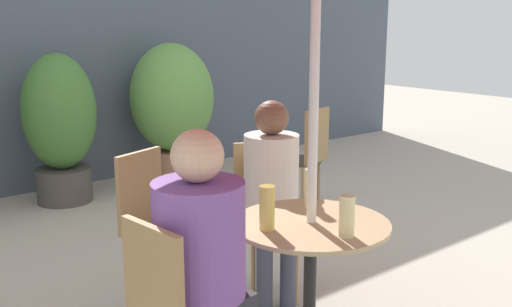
# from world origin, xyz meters

# --- Properties ---
(storefront_wall) EXTENTS (10.00, 0.06, 3.00)m
(storefront_wall) POSITION_xyz_m (0.00, 3.65, 1.50)
(storefront_wall) COLOR #4C5666
(storefront_wall) RESTS_ON ground_plane
(cafe_table_near) EXTENTS (0.72, 0.72, 0.70)m
(cafe_table_near) POSITION_xyz_m (-0.08, -0.09, 0.51)
(cafe_table_near) COLOR black
(cafe_table_near) RESTS_ON ground_plane
(bistro_chair_0) EXTENTS (0.42, 0.44, 0.90)m
(bistro_chair_0) POSITION_xyz_m (0.24, 0.63, 0.54)
(bistro_chair_0) COLOR #42382D
(bistro_chair_0) RESTS_ON ground_plane
(bistro_chair_2) EXTENTS (0.41, 0.43, 0.90)m
(bistro_chair_2) POSITION_xyz_m (-0.38, 0.84, 0.54)
(bistro_chair_2) COLOR #42382D
(bistro_chair_2) RESTS_ON ground_plane
(bistro_chair_3) EXTENTS (0.40, 0.42, 0.90)m
(bistro_chair_3) POSITION_xyz_m (1.44, 1.51, 0.54)
(bistro_chair_3) COLOR #42382D
(bistro_chair_3) RESTS_ON ground_plane
(seated_person_0) EXTENTS (0.36, 0.37, 1.17)m
(seated_person_0) POSITION_xyz_m (0.18, 0.50, 0.71)
(seated_person_0) COLOR #42475B
(seated_person_0) RESTS_ON ground_plane
(seated_person_1) EXTENTS (0.37, 0.35, 1.22)m
(seated_person_1) POSITION_xyz_m (-0.72, -0.15, 0.72)
(seated_person_1) COLOR #2D2D33
(seated_person_1) RESTS_ON ground_plane
(beer_glass_0) EXTENTS (0.07, 0.07, 0.20)m
(beer_glass_0) POSITION_xyz_m (-0.30, -0.04, 0.80)
(beer_glass_0) COLOR #DBC65B
(beer_glass_0) RESTS_ON cafe_table_near
(beer_glass_1) EXTENTS (0.07, 0.07, 0.18)m
(beer_glass_1) POSITION_xyz_m (-0.09, -0.31, 0.79)
(beer_glass_1) COLOR beige
(beer_glass_1) RESTS_ON cafe_table_near
(beer_glass_2) EXTENTS (0.06, 0.06, 0.19)m
(beer_glass_2) POSITION_xyz_m (0.07, 0.08, 0.80)
(beer_glass_2) COLOR beige
(beer_glass_2) RESTS_ON cafe_table_near
(potted_plant_1) EXTENTS (0.64, 0.64, 1.32)m
(potted_plant_1) POSITION_xyz_m (0.01, 3.16, 0.72)
(potted_plant_1) COLOR #47423D
(potted_plant_1) RESTS_ON ground_plane
(potted_plant_2) EXTENTS (0.83, 0.83, 1.38)m
(potted_plant_2) POSITION_xyz_m (1.15, 3.16, 0.79)
(potted_plant_2) COLOR #93664C
(potted_plant_2) RESTS_ON ground_plane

